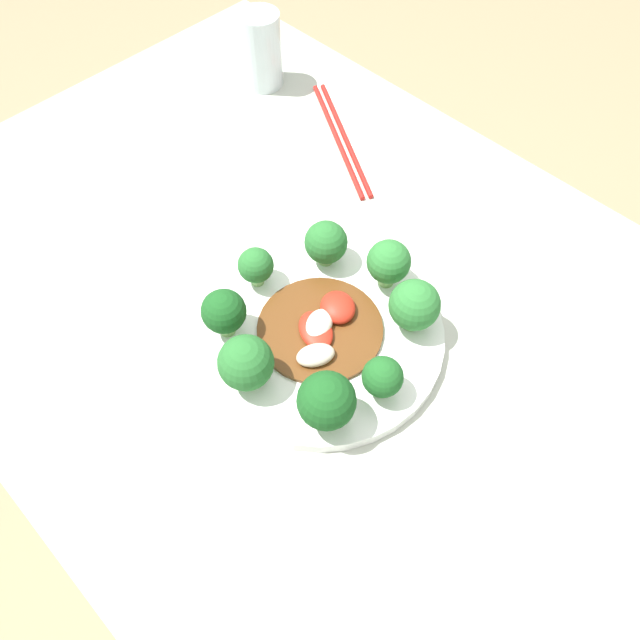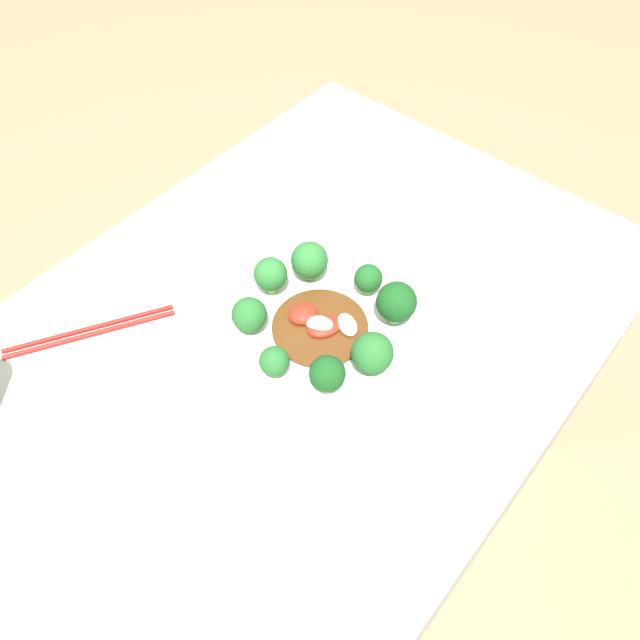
{
  "view_description": "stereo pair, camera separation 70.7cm",
  "coord_description": "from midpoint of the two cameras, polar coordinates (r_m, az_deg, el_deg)",
  "views": [
    {
      "loc": [
        -0.31,
        0.31,
        1.36
      ],
      "look_at": [
        -0.04,
        0.04,
        0.8
      ],
      "focal_mm": 35.0,
      "sensor_mm": 36.0,
      "label": 1
    },
    {
      "loc": [
        0.38,
        0.39,
        1.51
      ],
      "look_at": [
        -0.04,
        0.04,
        0.8
      ],
      "focal_mm": 35.0,
      "sensor_mm": 36.0,
      "label": 2
    }
  ],
  "objects": [
    {
      "name": "broccoli_northwest",
      "position": [
        0.68,
        27.12,
        -25.97
      ],
      "size": [
        0.06,
        0.06,
        0.07
      ],
      "color": "#70A356",
      "rests_on": "plate"
    },
    {
      "name": "chopsticks",
      "position": [
        0.89,
        19.78,
        2.86
      ],
      "size": [
        0.23,
        0.14,
        0.01
      ],
      "color": "red",
      "rests_on": "table"
    },
    {
      "name": "broccoli_southeast",
      "position": [
        0.73,
        22.64,
        -10.03
      ],
      "size": [
        0.05,
        0.05,
        0.06
      ],
      "color": "#7AAD5B",
      "rests_on": "plate"
    },
    {
      "name": "broccoli_southwest",
      "position": [
        0.75,
        31.36,
        -15.75
      ],
      "size": [
        0.06,
        0.06,
        0.07
      ],
      "color": "#70A356",
      "rests_on": "plate"
    },
    {
      "name": "table",
      "position": [
        1.11,
        15.19,
        -21.65
      ],
      "size": [
        1.13,
        0.76,
        0.76
      ],
      "color": "#B7BCAD",
      "rests_on": "ground_plane"
    },
    {
      "name": "broccoli_west",
      "position": [
        0.72,
        30.44,
        -22.69
      ],
      "size": [
        0.04,
        0.04,
        0.05
      ],
      "color": "#70A356",
      "rests_on": "plate"
    },
    {
      "name": "broccoli_south",
      "position": [
        0.75,
        28.4,
        -11.76
      ],
      "size": [
        0.05,
        0.05,
        0.06
      ],
      "color": "#7AAD5B",
      "rests_on": "plate"
    },
    {
      "name": "stirfry_center",
      "position": [
        0.73,
        23.4,
        -18.18
      ],
      "size": [
        0.14,
        0.14,
        0.02
      ],
      "color": "#5B3314",
      "rests_on": "plate"
    },
    {
      "name": "drinking_glass",
      "position": [
        0.91,
        11.85,
        11.8
      ],
      "size": [
        0.06,
        0.06,
        0.11
      ],
      "color": "silver",
      "rests_on": "table"
    },
    {
      "name": "ground_plane",
      "position": [
        1.48,
        11.66,
        -25.0
      ],
      "size": [
        8.0,
        8.0,
        0.0
      ],
      "primitive_type": "plane",
      "color": "#9E8460"
    },
    {
      "name": "broccoli_northeast",
      "position": [
        0.66,
        15.51,
        -18.4
      ],
      "size": [
        0.05,
        0.05,
        0.06
      ],
      "color": "#7AAD5B",
      "rests_on": "plate"
    },
    {
      "name": "broccoli_east",
      "position": [
        0.7,
        16.92,
        -12.93
      ],
      "size": [
        0.04,
        0.04,
        0.05
      ],
      "color": "#89B76B",
      "rests_on": "plate"
    },
    {
      "name": "plate",
      "position": [
        0.74,
        22.83,
        -18.48
      ],
      "size": [
        0.28,
        0.28,
        0.02
      ],
      "color": "white",
      "rests_on": "table"
    },
    {
      "name": "broccoli_north",
      "position": [
        0.66,
        18.97,
        -23.44
      ],
      "size": [
        0.06,
        0.06,
        0.07
      ],
      "color": "#7AAD5B",
      "rests_on": "plate"
    }
  ]
}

